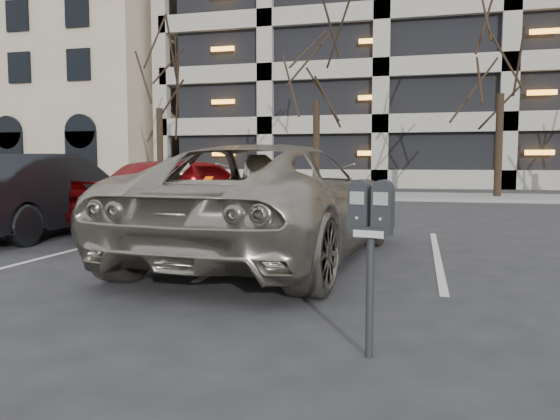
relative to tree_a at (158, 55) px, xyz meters
name	(u,v)px	position (x,y,z in m)	size (l,w,h in m)	color
ground	(317,284)	(10.00, -16.00, -6.05)	(140.00, 140.00, 0.00)	#28282B
sidewalk	(390,196)	(10.00, 0.00, -5.99)	(80.00, 4.00, 0.12)	gray
stall_lines	(258,248)	(8.60, -13.70, -6.04)	(16.90, 5.20, 0.00)	silver
office_building	(27,82)	(-18.00, 13.92, 1.44)	(26.00, 16.20, 15.00)	tan
tree_a	(158,55)	(0.00, 0.00, 0.00)	(3.68, 3.68, 8.37)	black
tree_b	(317,43)	(7.00, 0.00, 0.16)	(3.78, 3.78, 8.59)	black
tree_c	(503,28)	(14.00, 0.00, 0.33)	(3.88, 3.88, 8.82)	black
parking_meter	(371,225)	(10.79, -18.26, -5.09)	(0.34, 0.19, 1.25)	black
suv_silver	(273,202)	(9.06, -14.47, -5.23)	(3.20, 6.12, 1.65)	#ABA391
car_red	(189,194)	(6.73, -12.18, -5.28)	(1.82, 4.53, 1.54)	maroon
car_dark	(44,195)	(4.08, -13.05, -5.27)	(1.64, 4.72, 1.55)	black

